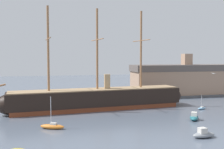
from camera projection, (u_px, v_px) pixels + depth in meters
name	position (u px, v px, depth m)	size (l,w,h in m)	color
tall_ship	(97.00, 99.00, 79.02)	(59.20, 14.20, 28.47)	brown
motorboat_mid_right	(204.00, 134.00, 51.61)	(4.66, 2.18, 1.91)	gray
sailboat_alongside_bow	(52.00, 126.00, 57.90)	(5.38, 3.56, 6.77)	orange
motorboat_alongside_stern	(194.00, 117.00, 66.01)	(4.21, 4.97, 1.96)	#236670
sailboat_far_right	(202.00, 108.00, 79.11)	(3.46, 2.09, 4.33)	#7FB2D6
motorboat_distant_centre	(98.00, 103.00, 85.33)	(2.79, 4.80, 1.89)	gray
dockside_warehouse_right	(189.00, 80.00, 106.30)	(48.26, 12.27, 16.08)	#565659
seagull_in_flight	(214.00, 73.00, 41.03)	(0.41, 1.11, 0.13)	silver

